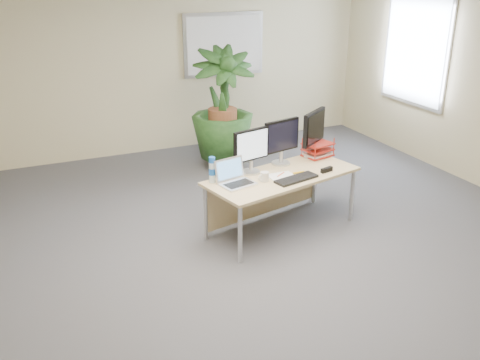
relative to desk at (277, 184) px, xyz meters
name	(u,v)px	position (x,y,z in m)	size (l,w,h in m)	color
floor	(269,278)	(-0.54, -0.92, -0.51)	(8.00, 8.00, 0.00)	#434348
back_wall	(147,63)	(-0.54, 3.08, 0.84)	(7.00, 0.04, 2.70)	beige
whiteboard	(224,44)	(0.66, 3.05, 1.04)	(1.30, 0.04, 0.95)	silver
window	(415,50)	(2.92, 1.38, 1.04)	(0.04, 1.30, 1.55)	silver
desk	(277,184)	(0.00, 0.00, 0.00)	(1.77, 1.05, 0.64)	tan
floor_plant	(223,116)	(0.18, 1.95, 0.24)	(0.84, 0.84, 1.50)	#173714
monitor_left	(251,148)	(-0.26, 0.10, 0.40)	(0.43, 0.19, 0.48)	#B2B3B7
monitor_right	(282,139)	(0.16, 0.21, 0.42)	(0.45, 0.21, 0.50)	#B2B3B7
monitor_dark	(314,131)	(0.61, 0.28, 0.44)	(0.42, 0.31, 0.54)	#B2B3B7
laptop	(234,178)	(-0.53, -0.10, 0.19)	(0.39, 0.36, 0.24)	white
keyboard	(296,179)	(0.08, -0.27, 0.14)	(0.48, 0.16, 0.03)	black
coffee_mug	(264,177)	(-0.23, -0.17, 0.18)	(0.13, 0.09, 0.10)	silver
spiral_notebook	(281,176)	(-0.02, -0.13, 0.14)	(0.27, 0.20, 0.01)	white
orange_pen	(281,174)	(-0.01, -0.10, 0.15)	(0.01, 0.01, 0.14)	#E74919
yellow_highlighter	(299,172)	(0.20, -0.11, 0.14)	(0.02, 0.02, 0.13)	yellow
water_bottle	(212,170)	(-0.73, 0.02, 0.26)	(0.07, 0.07, 0.27)	silver
letter_tray	(318,151)	(0.67, 0.27, 0.20)	(0.37, 0.31, 0.15)	#A41E14
stapler	(327,170)	(0.49, -0.20, 0.16)	(0.15, 0.04, 0.05)	black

